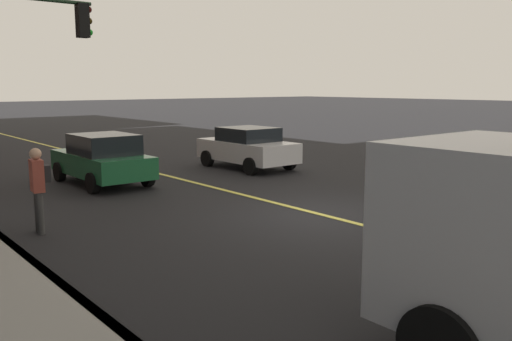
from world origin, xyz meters
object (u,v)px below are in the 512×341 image
car_green (102,159)px  pedestrian_with_backpack (38,183)px  traffic_light_mast (2,54)px  car_white (247,147)px

car_green → pedestrian_with_backpack: size_ratio=2.25×
car_green → pedestrian_with_backpack: pedestrian_with_backpack is taller
pedestrian_with_backpack → traffic_light_mast: traffic_light_mast is taller
car_white → traffic_light_mast: size_ratio=0.71×
car_white → traffic_light_mast: 8.88m
traffic_light_mast → car_green: bearing=-70.4°
car_green → traffic_light_mast: bearing=109.6°
car_white → pedestrian_with_backpack: (-4.08, 8.71, 0.26)m
car_white → pedestrian_with_backpack: 9.62m
car_green → pedestrian_with_backpack: (-4.43, 3.29, 0.25)m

